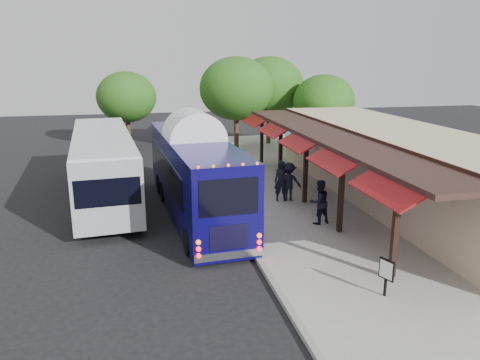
{
  "coord_description": "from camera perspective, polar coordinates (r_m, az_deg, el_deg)",
  "views": [
    {
      "loc": [
        -3.81,
        -16.21,
        6.94
      ],
      "look_at": [
        0.36,
        2.84,
        1.8
      ],
      "focal_mm": 35.0,
      "sensor_mm": 36.0,
      "label": 1
    }
  ],
  "objects": [
    {
      "name": "tree_right",
      "position": [
        35.22,
        10.19,
        9.47
      ],
      "size": [
        4.49,
        4.49,
        5.75
      ],
      "color": "#382314",
      "rests_on": "ground"
    },
    {
      "name": "tree_left",
      "position": [
        35.1,
        -0.46,
        11.06
      ],
      "size": [
        5.47,
        5.47,
        7.01
      ],
      "color": "#382314",
      "rests_on": "ground"
    },
    {
      "name": "tree_far",
      "position": [
        37.86,
        -13.67,
        9.79
      ],
      "size": [
        4.6,
        4.6,
        5.89
      ],
      "color": "#382314",
      "rests_on": "ground"
    },
    {
      "name": "city_bus",
      "position": [
        24.16,
        -16.32,
        1.99
      ],
      "size": [
        3.78,
        12.59,
        3.33
      ],
      "rotation": [
        0.0,
        0.0,
        0.09
      ],
      "color": "#969A9E",
      "rests_on": "ground"
    },
    {
      "name": "ped_d",
      "position": [
        22.76,
        5.98,
        -0.21
      ],
      "size": [
        1.36,
        1.0,
        1.88
      ],
      "primitive_type": "imported",
      "rotation": [
        0.0,
        0.0,
        2.86
      ],
      "color": "black",
      "rests_on": "sidewalk"
    },
    {
      "name": "sidewalk",
      "position": [
        23.09,
        10.7,
        -2.8
      ],
      "size": [
        10.0,
        40.0,
        0.15
      ],
      "primitive_type": "cube",
      "color": "#9E9B93",
      "rests_on": "ground"
    },
    {
      "name": "ped_a",
      "position": [
        22.66,
        5.09,
        -0.12
      ],
      "size": [
        0.8,
        0.6,
        1.98
      ],
      "primitive_type": "imported",
      "rotation": [
        0.0,
        0.0,
        -0.18
      ],
      "color": "black",
      "rests_on": "sidewalk"
    },
    {
      "name": "ground",
      "position": [
        18.04,
        0.81,
        -7.86
      ],
      "size": [
        90.0,
        90.0,
        0.0
      ],
      "primitive_type": "plane",
      "color": "black",
      "rests_on": "ground"
    },
    {
      "name": "ped_b",
      "position": [
        19.77,
        9.64,
        -2.66
      ],
      "size": [
        1.06,
        0.91,
        1.88
      ],
      "primitive_type": "imported",
      "rotation": [
        0.0,
        0.0,
        3.38
      ],
      "color": "black",
      "rests_on": "sidewalk"
    },
    {
      "name": "tree_mid",
      "position": [
        37.76,
        3.59,
        11.3
      ],
      "size": [
        5.48,
        5.48,
        7.02
      ],
      "color": "#382314",
      "rests_on": "ground"
    },
    {
      "name": "ped_c",
      "position": [
        22.61,
        0.5,
        -0.69
      ],
      "size": [
        0.94,
        0.52,
        1.53
      ],
      "primitive_type": "imported",
      "rotation": [
        0.0,
        0.0,
        3.31
      ],
      "color": "black",
      "rests_on": "sidewalk"
    },
    {
      "name": "curb",
      "position": [
        21.69,
        -1.47,
        -3.69
      ],
      "size": [
        0.2,
        40.0,
        0.16
      ],
      "primitive_type": "cube",
      "color": "gray",
      "rests_on": "ground"
    },
    {
      "name": "coach_bus",
      "position": [
        20.97,
        -5.55,
        1.11
      ],
      "size": [
        3.33,
        11.84,
        3.75
      ],
      "rotation": [
        0.0,
        0.0,
        0.07
      ],
      "color": "#0B064F",
      "rests_on": "ground"
    },
    {
      "name": "station_shelter",
      "position": [
        24.15,
        18.32,
        1.83
      ],
      "size": [
        8.15,
        20.0,
        3.6
      ],
      "color": "#C9B78C",
      "rests_on": "ground"
    },
    {
      "name": "sign_board",
      "position": [
        14.42,
        17.42,
        -10.58
      ],
      "size": [
        0.23,
        0.5,
        1.15
      ],
      "rotation": [
        0.0,
        0.0,
        0.36
      ],
      "color": "black",
      "rests_on": "sidewalk"
    }
  ]
}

